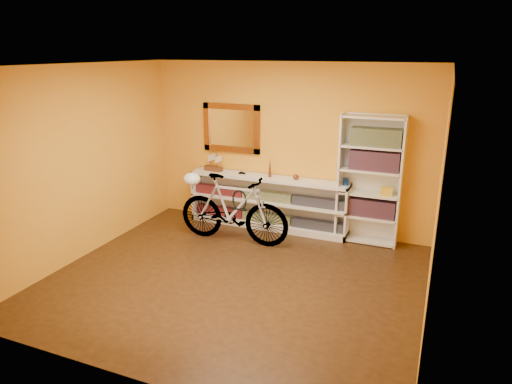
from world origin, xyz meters
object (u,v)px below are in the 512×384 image
at_px(console_unit, 268,202).
at_px(bicycle, 233,209).
at_px(bookcase, 370,181).
at_px(helmet, 192,179).

height_order(console_unit, bicycle, bicycle).
relative_size(bookcase, bicycle, 1.08).
distance_m(console_unit, bookcase, 1.65).
relative_size(bicycle, helmet, 6.84).
bearing_deg(helmet, console_unit, 38.80).
height_order(bookcase, helmet, bookcase).
distance_m(bookcase, helmet, 2.62).
xyz_separation_m(console_unit, bicycle, (-0.26, -0.73, 0.09)).
xyz_separation_m(bookcase, helmet, (-2.50, -0.78, -0.04)).
xyz_separation_m(bicycle, helmet, (-0.67, -0.02, 0.39)).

